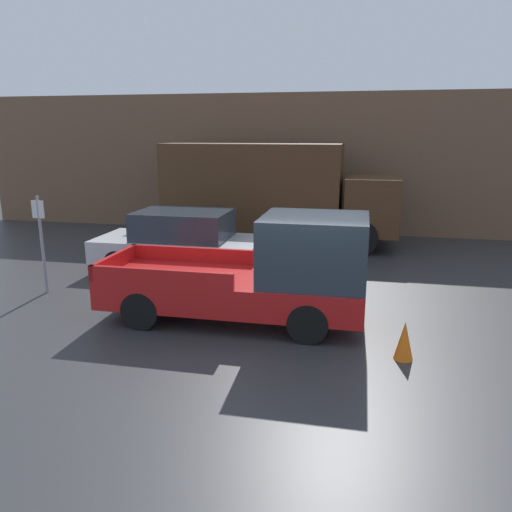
{
  "coord_description": "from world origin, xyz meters",
  "views": [
    {
      "loc": [
        0.96,
        -8.91,
        3.66
      ],
      "look_at": [
        -1.19,
        1.22,
        1.07
      ],
      "focal_mm": 35.0,
      "sensor_mm": 36.0,
      "label": 1
    }
  ],
  "objects_px": {
    "traffic_cone": "(404,341)",
    "parking_sign": "(41,239)",
    "car": "(181,241)",
    "pickup_truck": "(263,274)",
    "delivery_truck": "(271,190)"
  },
  "relations": [
    {
      "from": "pickup_truck",
      "to": "delivery_truck",
      "type": "xyz_separation_m",
      "value": [
        -1.13,
        7.09,
        0.81
      ]
    },
    {
      "from": "delivery_truck",
      "to": "pickup_truck",
      "type": "bearing_deg",
      "value": -80.94
    },
    {
      "from": "parking_sign",
      "to": "car",
      "type": "bearing_deg",
      "value": 45.42
    },
    {
      "from": "car",
      "to": "traffic_cone",
      "type": "distance_m",
      "value": 7.04
    },
    {
      "from": "delivery_truck",
      "to": "traffic_cone",
      "type": "bearing_deg",
      "value": -65.72
    },
    {
      "from": "traffic_cone",
      "to": "pickup_truck",
      "type": "bearing_deg",
      "value": 155.52
    },
    {
      "from": "parking_sign",
      "to": "traffic_cone",
      "type": "distance_m",
      "value": 8.2
    },
    {
      "from": "traffic_cone",
      "to": "parking_sign",
      "type": "bearing_deg",
      "value": 166.33
    },
    {
      "from": "car",
      "to": "delivery_truck",
      "type": "xyz_separation_m",
      "value": [
        1.75,
        3.88,
        0.97
      ]
    },
    {
      "from": "pickup_truck",
      "to": "delivery_truck",
      "type": "relative_size",
      "value": 0.68
    },
    {
      "from": "parking_sign",
      "to": "traffic_cone",
      "type": "xyz_separation_m",
      "value": [
        7.91,
        -1.93,
        -0.95
      ]
    },
    {
      "from": "parking_sign",
      "to": "traffic_cone",
      "type": "height_order",
      "value": "parking_sign"
    },
    {
      "from": "pickup_truck",
      "to": "traffic_cone",
      "type": "distance_m",
      "value": 2.93
    },
    {
      "from": "car",
      "to": "parking_sign",
      "type": "height_order",
      "value": "parking_sign"
    },
    {
      "from": "pickup_truck",
      "to": "car",
      "type": "distance_m",
      "value": 4.31
    }
  ]
}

